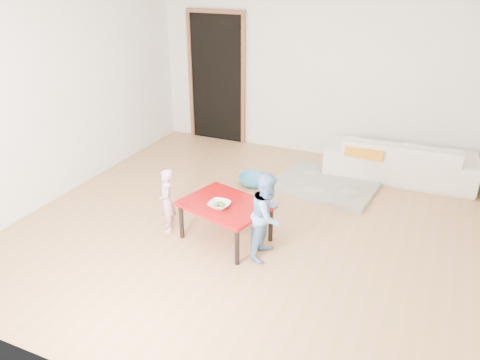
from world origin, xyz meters
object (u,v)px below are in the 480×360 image
Objects in this scene: sofa at (400,158)px; basin at (253,180)px; child_blue at (268,216)px; red_table at (226,221)px; child_pink at (167,201)px; bowl at (219,205)px.

sofa reaches higher than basin.
sofa is at bearing -19.38° from child_blue.
red_table is (-1.51, -2.44, -0.07)m from sofa.
sofa is at bearing 30.53° from basin.
child_pink is at bearing -173.00° from red_table.
basin is (-0.24, 1.51, -0.41)m from bowl.
child_pink reaches higher than basin.
child_blue reaches higher than bowl.
bowl is 0.30× the size of child_pink.
red_table is at bearing -79.71° from basin.
child_blue reaches higher than child_pink.
child_blue is 2.25× the size of basin.
bowl is (-1.53, -2.55, 0.18)m from sofa.
child_pink is 1.57m from basin.
sofa is 4.89× the size of basin.
bowl is 0.24× the size of child_blue.
child_pink is at bearing 46.35° from sofa.
sofa is 2.70× the size of child_pink.
child_blue reaches higher than basin.
red_table is 1.20× the size of child_pink.
child_pink is 1.81× the size of basin.
red_table is at bearing 81.79° from child_blue.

